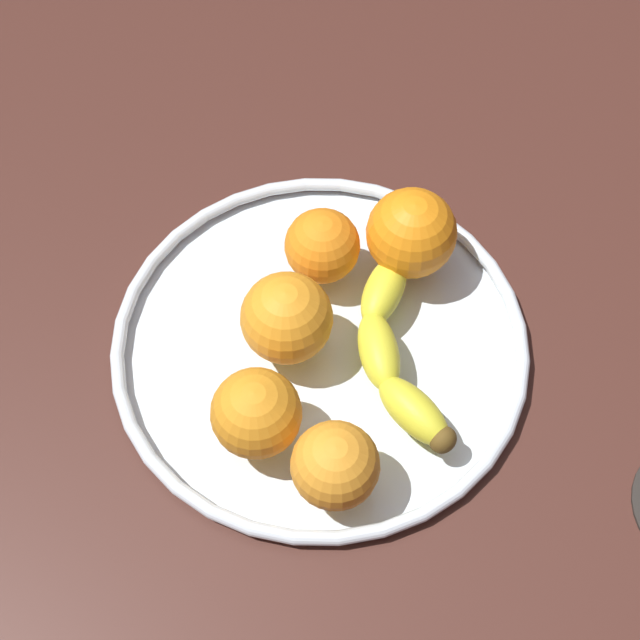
% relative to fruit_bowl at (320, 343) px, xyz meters
% --- Properties ---
extents(ground_plane, '(1.49, 1.49, 0.04)m').
position_rel_fruit_bowl_xyz_m(ground_plane, '(0.00, 0.00, -0.03)').
color(ground_plane, '#43241D').
extents(fruit_bowl, '(0.36, 0.36, 0.02)m').
position_rel_fruit_bowl_xyz_m(fruit_bowl, '(0.00, 0.00, 0.00)').
color(fruit_bowl, silver).
rests_on(fruit_bowl, ground_plane).
extents(banana, '(0.19, 0.10, 0.03)m').
position_rel_fruit_bowl_xyz_m(banana, '(0.02, 0.06, 0.03)').
color(banana, yellow).
rests_on(banana, fruit_bowl).
extents(orange_center, '(0.08, 0.08, 0.08)m').
position_rel_fruit_bowl_xyz_m(orange_center, '(0.01, -0.03, 0.05)').
color(orange_center, orange).
rests_on(orange_center, fruit_bowl).
extents(orange_back_right, '(0.07, 0.07, 0.07)m').
position_rel_fruit_bowl_xyz_m(orange_back_right, '(0.13, 0.03, 0.04)').
color(orange_back_right, orange).
rests_on(orange_back_right, fruit_bowl).
extents(orange_front_right, '(0.07, 0.07, 0.07)m').
position_rel_fruit_bowl_xyz_m(orange_front_right, '(0.09, -0.04, 0.04)').
color(orange_front_right, orange).
rests_on(orange_front_right, fruit_bowl).
extents(orange_back_left, '(0.08, 0.08, 0.08)m').
position_rel_fruit_bowl_xyz_m(orange_back_left, '(-0.09, 0.07, 0.05)').
color(orange_back_left, orange).
rests_on(orange_back_left, fruit_bowl).
extents(orange_front_left, '(0.07, 0.07, 0.07)m').
position_rel_fruit_bowl_xyz_m(orange_front_left, '(-0.07, -0.01, 0.04)').
color(orange_front_left, orange).
rests_on(orange_front_left, fruit_bowl).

